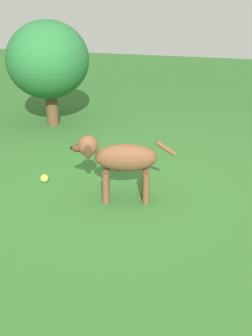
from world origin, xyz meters
TOP-DOWN VIEW (x-y plane):
  - ground at (0.00, 0.00)m, footprint 14.00×14.00m
  - dog at (0.05, -0.11)m, footprint 0.30×0.77m
  - tennis_ball_0 at (0.19, 0.60)m, footprint 0.07×0.07m
  - tennis_ball_1 at (0.57, 0.05)m, footprint 0.07×0.07m
  - shrub_near at (1.61, 1.15)m, footprint 1.01×0.91m

SIDE VIEW (x-z plane):
  - ground at x=0.00m, z-range 0.00..0.00m
  - tennis_ball_0 at x=0.19m, z-range 0.00..0.07m
  - tennis_ball_1 at x=0.57m, z-range 0.00..0.07m
  - dog at x=0.05m, z-range 0.08..0.61m
  - shrub_near at x=1.61m, z-range 0.16..1.36m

